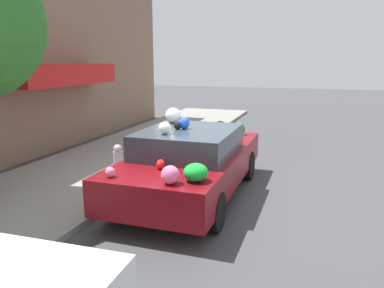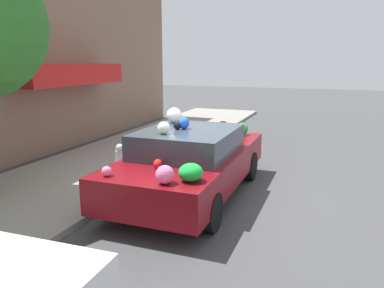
% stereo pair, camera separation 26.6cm
% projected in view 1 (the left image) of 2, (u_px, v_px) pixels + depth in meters
% --- Properties ---
extents(ground_plane, '(60.00, 60.00, 0.00)m').
position_uv_depth(ground_plane, '(191.00, 195.00, 7.25)').
color(ground_plane, '#424244').
extents(sidewalk_curb, '(24.00, 3.20, 0.11)m').
position_uv_depth(sidewalk_curb, '(73.00, 179.00, 8.08)').
color(sidewalk_curb, gray).
rests_on(sidewalk_curb, ground).
extents(fire_hydrant, '(0.20, 0.20, 0.70)m').
position_uv_depth(fire_hydrant, '(118.00, 161.00, 8.00)').
color(fire_hydrant, '#B2B2B7').
rests_on(fire_hydrant, sidewalk_curb).
extents(art_car, '(4.38, 1.88, 1.63)m').
position_uv_depth(art_car, '(192.00, 160.00, 7.06)').
color(art_car, maroon).
rests_on(art_car, ground).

